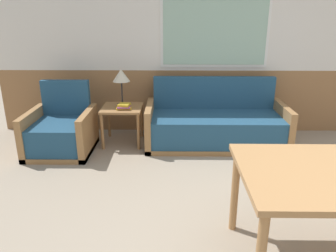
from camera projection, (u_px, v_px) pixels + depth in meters
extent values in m
plane|color=gray|center=(304.00, 243.00, 2.58)|extent=(16.00, 16.00, 0.00)
cube|color=#996B42|center=(242.00, 101.00, 4.90)|extent=(7.20, 0.06, 0.92)
cube|color=silver|center=(249.00, 5.00, 4.46)|extent=(7.20, 0.06, 1.78)
cube|color=white|center=(215.00, 28.00, 4.53)|extent=(1.52, 0.01, 1.08)
cube|color=#99BCA8|center=(215.00, 28.00, 4.52)|extent=(1.44, 0.02, 1.00)
cube|color=#9E7042|center=(215.00, 142.00, 4.50)|extent=(1.86, 0.83, 0.06)
cube|color=navy|center=(216.00, 128.00, 4.41)|extent=(1.70, 0.75, 0.35)
cube|color=navy|center=(214.00, 92.00, 4.64)|extent=(1.70, 0.10, 0.45)
cube|color=#9E7042|center=(150.00, 125.00, 4.43)|extent=(0.08, 0.83, 0.55)
cube|color=#9E7042|center=(282.00, 125.00, 4.40)|extent=(0.08, 0.83, 0.55)
cube|color=#9E7042|center=(63.00, 149.00, 4.27)|extent=(0.79, 0.80, 0.06)
cube|color=navy|center=(60.00, 135.00, 4.18)|extent=(0.63, 0.72, 0.34)
cube|color=navy|center=(66.00, 97.00, 4.39)|extent=(0.63, 0.10, 0.47)
cube|color=#9E7042|center=(33.00, 132.00, 4.19)|extent=(0.08, 0.80, 0.54)
cube|color=#9E7042|center=(88.00, 132.00, 4.18)|extent=(0.08, 0.80, 0.54)
cube|color=#9E7042|center=(122.00, 108.00, 4.40)|extent=(0.53, 0.53, 0.03)
cylinder|color=#9E7042|center=(102.00, 132.00, 4.27)|extent=(0.04, 0.04, 0.48)
cylinder|color=#9E7042|center=(138.00, 132.00, 4.26)|extent=(0.04, 0.04, 0.48)
cylinder|color=#9E7042|center=(109.00, 120.00, 4.71)|extent=(0.04, 0.04, 0.48)
cylinder|color=#9E7042|center=(142.00, 121.00, 4.71)|extent=(0.04, 0.04, 0.48)
cylinder|color=#262628|center=(123.00, 104.00, 4.48)|extent=(0.14, 0.14, 0.02)
cylinder|color=#262628|center=(122.00, 93.00, 4.43)|extent=(0.02, 0.02, 0.31)
cone|color=beige|center=(121.00, 75.00, 4.35)|extent=(0.23, 0.23, 0.17)
cube|color=gold|center=(124.00, 108.00, 4.30)|extent=(0.21, 0.14, 0.02)
cube|color=#994C84|center=(124.00, 107.00, 4.29)|extent=(0.17, 0.16, 0.02)
cube|color=gold|center=(124.00, 105.00, 4.29)|extent=(0.17, 0.17, 0.03)
cylinder|color=#B27F4C|center=(235.00, 191.00, 2.64)|extent=(0.06, 0.06, 0.70)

